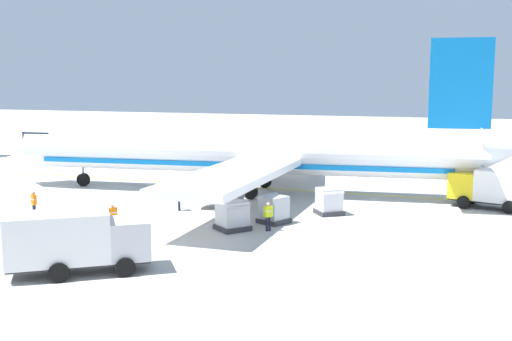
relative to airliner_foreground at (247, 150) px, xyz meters
name	(u,v)px	position (x,y,z in m)	size (l,w,h in m)	color
airliner_foreground	(247,150)	(0.00, 0.00, 0.00)	(34.52, 41.70, 11.90)	white
service_truck_fuel	(77,240)	(-22.16, -0.08, -1.79)	(5.51, 6.43, 2.89)	silver
service_truck_baggage	(501,188)	(-0.14, -18.85, -1.85)	(3.90, 7.03, 2.74)	yellow
cargo_container_near	(273,209)	(-9.35, -5.35, -2.53)	(2.15, 2.15, 1.83)	#333338
cargo_container_mid	(329,201)	(-5.69, -8.06, -2.50)	(2.30, 2.30, 1.89)	#333338
cargo_container_far	(233,215)	(-11.92, -3.64, -2.50)	(2.46, 2.46, 1.89)	#333338
crew_marshaller	(34,202)	(-13.32, 9.69, -2.33)	(0.40, 0.58, 1.79)	#191E33
crew_loader_left	(113,216)	(-14.86, 2.74, -2.39)	(0.58, 0.40, 1.70)	#191E33
crew_loader_right	(179,196)	(-8.03, 1.90, -2.38)	(0.51, 0.46, 1.72)	#191E33
crew_supervisor	(268,214)	(-11.45, -5.72, -2.37)	(0.48, 0.48, 1.73)	#191E33
apron_guide_line	(308,191)	(2.42, -4.44, -3.39)	(0.30, 60.00, 0.01)	yellow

